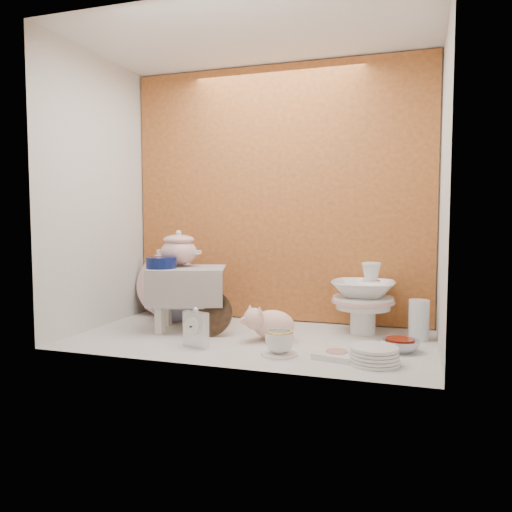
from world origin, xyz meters
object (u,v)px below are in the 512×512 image
Objects in this scene: soup_tureen at (179,248)px; crystal_bowl at (400,345)px; plush_pig at (273,324)px; dinner_plate_stack at (374,355)px; step_stool at (188,298)px; mantel_clock at (196,327)px; floral_platter at (169,284)px; gold_rim_teacup at (279,342)px; porcelain_tower at (363,298)px; blue_white_vase at (173,298)px.

soup_tureen reaches higher than crystal_bowl.
dinner_plate_stack is at bearing -41.76° from plush_pig.
step_stool is at bearing 154.78° from plush_pig.
step_stool is 2.13× the size of mantel_clock.
plush_pig is 1.28× the size of dinner_plate_stack.
dinner_plate_stack is at bearing -27.16° from floral_platter.
mantel_clock is 0.42m from gold_rim_teacup.
crystal_bowl is (0.10, 0.24, -0.01)m from dinner_plate_stack.
dinner_plate_stack is at bearing -78.93° from porcelain_tower.
step_stool is at bearing 161.07° from dinner_plate_stack.
porcelain_tower is at bearing 101.07° from dinner_plate_stack.
step_stool is 3.15× the size of gold_rim_teacup.
floral_platter is 1.54× the size of blue_white_vase.
porcelain_tower is at bearing -6.43° from step_stool.
step_stool is at bearing 150.54° from gold_rim_teacup.
floral_platter is 1.22m from porcelain_tower.
gold_rim_teacup is 0.59× the size of dinner_plate_stack.
dinner_plate_stack is 1.23× the size of crystal_bowl.
soup_tureen is at bearing -52.62° from floral_platter.
mantel_clock reaches higher than crystal_bowl.
plush_pig is (0.51, -0.09, -0.09)m from step_stool.
crystal_bowl is at bearing 68.32° from dinner_plate_stack.
step_stool is 1.46× the size of plush_pig.
mantel_clock reaches higher than gold_rim_teacup.
step_stool reaches higher than gold_rim_teacup.
blue_white_vase is (-0.12, 0.15, -0.31)m from soup_tureen.
soup_tureen is at bearing 144.09° from mantel_clock.
blue_white_vase is 1.35m from dinner_plate_stack.
floral_platter is 1.49m from dinner_plate_stack.
step_stool is 2.28× the size of crystal_bowl.
step_stool is 0.40m from mantel_clock.
floral_platter reaches higher than mantel_clock.
soup_tureen is 0.59× the size of floral_platter.
soup_tureen is 0.90× the size of blue_white_vase.
soup_tureen reaches higher than gold_rim_teacup.
blue_white_vase is at bearing -179.93° from porcelain_tower.
floral_platter is (-0.28, 0.32, 0.03)m from step_stool.
crystal_bowl is at bearing 24.64° from gold_rim_teacup.
mantel_clock is at bearing -53.22° from blue_white_vase.
gold_rim_teacup is 0.42m from dinner_plate_stack.
soup_tureen is at bearing -171.43° from porcelain_tower.
blue_white_vase is 1.43× the size of mantel_clock.
gold_rim_teacup is (0.90, -0.67, -0.14)m from floral_platter.
blue_white_vase is at bearing 116.40° from step_stool.
soup_tureen is 0.64× the size of porcelain_tower.
crystal_bowl is at bearing 31.53° from mantel_clock.
dinner_plate_stack is 0.26m from crystal_bowl.
mantel_clock is (0.28, -0.38, -0.35)m from soup_tureen.
gold_rim_teacup is (0.41, -0.01, -0.03)m from mantel_clock.
mantel_clock is at bearing -157.10° from plush_pig.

